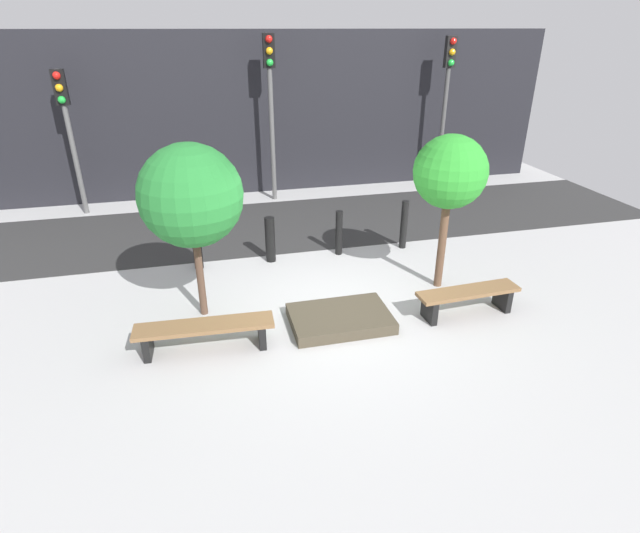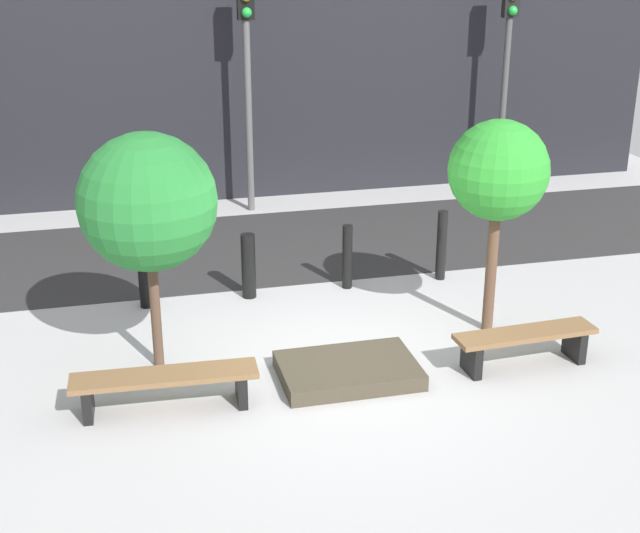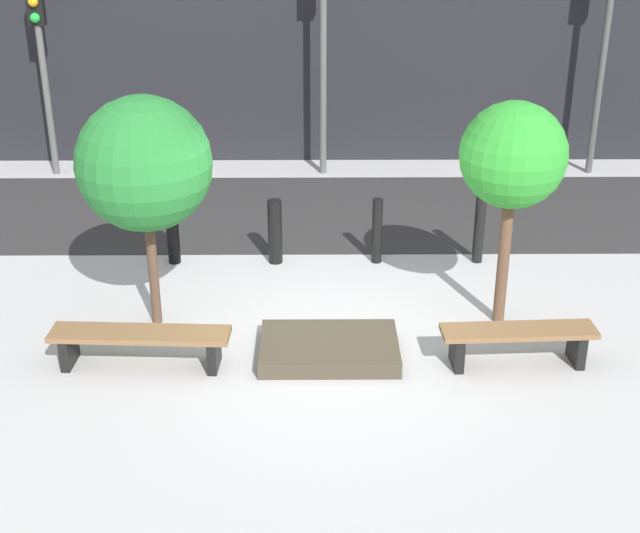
{
  "view_description": "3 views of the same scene",
  "coord_description": "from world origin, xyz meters",
  "px_view_note": "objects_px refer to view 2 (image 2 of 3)",
  "views": [
    {
      "loc": [
        -1.91,
        -6.77,
        4.26
      ],
      "look_at": [
        -0.17,
        0.35,
        0.72
      ],
      "focal_mm": 28.0,
      "sensor_mm": 36.0,
      "label": 1
    },
    {
      "loc": [
        -2.48,
        -9.02,
        4.9
      ],
      "look_at": [
        -0.21,
        0.21,
        1.2
      ],
      "focal_mm": 50.0,
      "sensor_mm": 36.0,
      "label": 2
    },
    {
      "loc": [
        -0.17,
        -9.09,
        5.1
      ],
      "look_at": [
        -0.1,
        -0.27,
        1.1
      ],
      "focal_mm": 50.0,
      "sensor_mm": 36.0,
      "label": 3
    }
  ],
  "objects_px": {
    "bench_right": "(525,341)",
    "traffic_light_mid_west": "(247,52)",
    "planter_bed": "(348,371)",
    "bollard_far_left": "(145,276)",
    "tree_behind_left_bench": "(148,203)",
    "traffic_light_mid_east": "(508,45)",
    "bollard_right": "(441,245)",
    "bench_left": "(165,383)",
    "bollard_left": "(248,266)",
    "bollard_center": "(347,257)",
    "tree_behind_right_bench": "(498,172)"
  },
  "relations": [
    {
      "from": "tree_behind_right_bench",
      "to": "bollard_right",
      "type": "xyz_separation_m",
      "value": [
        0.04,
        1.77,
        -1.56
      ]
    },
    {
      "from": "bench_left",
      "to": "traffic_light_mid_west",
      "type": "distance_m",
      "value": 7.49
    },
    {
      "from": "bollard_center",
      "to": "bollard_right",
      "type": "distance_m",
      "value": 1.41
    },
    {
      "from": "bench_right",
      "to": "traffic_light_mid_west",
      "type": "height_order",
      "value": "traffic_light_mid_west"
    },
    {
      "from": "tree_behind_right_bench",
      "to": "traffic_light_mid_east",
      "type": "xyz_separation_m",
      "value": [
        2.73,
        5.71,
        0.69
      ]
    },
    {
      "from": "planter_bed",
      "to": "tree_behind_left_bench",
      "type": "distance_m",
      "value": 2.95
    },
    {
      "from": "traffic_light_mid_west",
      "to": "tree_behind_right_bench",
      "type": "bearing_deg",
      "value": -69.95
    },
    {
      "from": "bollard_center",
      "to": "planter_bed",
      "type": "bearing_deg",
      "value": -105.16
    },
    {
      "from": "bench_right",
      "to": "traffic_light_mid_east",
      "type": "bearing_deg",
      "value": 65.15
    },
    {
      "from": "bench_right",
      "to": "bollard_left",
      "type": "bearing_deg",
      "value": 131.96
    },
    {
      "from": "tree_behind_left_bench",
      "to": "traffic_light_mid_east",
      "type": "distance_m",
      "value": 8.98
    },
    {
      "from": "bollard_far_left",
      "to": "tree_behind_left_bench",
      "type": "bearing_deg",
      "value": -88.81
    },
    {
      "from": "bollard_left",
      "to": "traffic_light_mid_east",
      "type": "distance_m",
      "value": 7.16
    },
    {
      "from": "traffic_light_mid_west",
      "to": "traffic_light_mid_east",
      "type": "xyz_separation_m",
      "value": [
        4.81,
        -0.0,
        -0.05
      ]
    },
    {
      "from": "bench_left",
      "to": "bollard_left",
      "type": "xyz_separation_m",
      "value": [
        1.38,
        2.81,
        0.14
      ]
    },
    {
      "from": "bench_right",
      "to": "bollard_left",
      "type": "relative_size",
      "value": 1.88
    },
    {
      "from": "bench_right",
      "to": "bollard_center",
      "type": "height_order",
      "value": "bollard_center"
    },
    {
      "from": "planter_bed",
      "to": "tree_behind_right_bench",
      "type": "relative_size",
      "value": 0.58
    },
    {
      "from": "bench_left",
      "to": "bollard_far_left",
      "type": "height_order",
      "value": "bollard_far_left"
    },
    {
      "from": "bollard_left",
      "to": "traffic_light_mid_east",
      "type": "bearing_deg",
      "value": 35.53
    },
    {
      "from": "bollard_right",
      "to": "traffic_light_mid_west",
      "type": "height_order",
      "value": "traffic_light_mid_west"
    },
    {
      "from": "bench_left",
      "to": "bollard_center",
      "type": "bearing_deg",
      "value": 48.04
    },
    {
      "from": "planter_bed",
      "to": "bollard_far_left",
      "type": "relative_size",
      "value": 1.74
    },
    {
      "from": "bench_right",
      "to": "traffic_light_mid_west",
      "type": "xyz_separation_m",
      "value": [
        -2.08,
        6.75,
        2.5
      ]
    },
    {
      "from": "bench_right",
      "to": "bollard_center",
      "type": "distance_m",
      "value": 3.13
    },
    {
      "from": "bollard_left",
      "to": "bollard_center",
      "type": "distance_m",
      "value": 1.41
    },
    {
      "from": "tree_behind_left_bench",
      "to": "bench_left",
      "type": "bearing_deg",
      "value": -90.0
    },
    {
      "from": "traffic_light_mid_west",
      "to": "traffic_light_mid_east",
      "type": "height_order",
      "value": "traffic_light_mid_west"
    },
    {
      "from": "planter_bed",
      "to": "traffic_light_mid_west",
      "type": "height_order",
      "value": "traffic_light_mid_west"
    },
    {
      "from": "bollard_center",
      "to": "traffic_light_mid_west",
      "type": "height_order",
      "value": "traffic_light_mid_west"
    },
    {
      "from": "planter_bed",
      "to": "traffic_light_mid_west",
      "type": "relative_size",
      "value": 0.38
    },
    {
      "from": "planter_bed",
      "to": "tree_behind_right_bench",
      "type": "height_order",
      "value": "tree_behind_right_bench"
    },
    {
      "from": "tree_behind_left_bench",
      "to": "bollard_left",
      "type": "height_order",
      "value": "tree_behind_left_bench"
    },
    {
      "from": "bollard_far_left",
      "to": "bollard_center",
      "type": "distance_m",
      "value": 2.83
    },
    {
      "from": "planter_bed",
      "to": "bollard_right",
      "type": "bearing_deg",
      "value": 50.9
    },
    {
      "from": "bench_left",
      "to": "bollard_far_left",
      "type": "xyz_separation_m",
      "value": [
        -0.04,
        2.81,
        0.14
      ]
    },
    {
      "from": "bollard_left",
      "to": "bollard_right",
      "type": "bearing_deg",
      "value": 0.0
    },
    {
      "from": "planter_bed",
      "to": "bollard_far_left",
      "type": "height_order",
      "value": "bollard_far_left"
    },
    {
      "from": "tree_behind_left_bench",
      "to": "bollard_center",
      "type": "bearing_deg",
      "value": 32.38
    },
    {
      "from": "bollard_left",
      "to": "traffic_light_mid_east",
      "type": "xyz_separation_m",
      "value": [
        5.52,
        3.94,
        2.32
      ]
    },
    {
      "from": "bench_left",
      "to": "tree_behind_left_bench",
      "type": "height_order",
      "value": "tree_behind_left_bench"
    },
    {
      "from": "planter_bed",
      "to": "traffic_light_mid_east",
      "type": "height_order",
      "value": "traffic_light_mid_east"
    },
    {
      "from": "bench_right",
      "to": "planter_bed",
      "type": "xyz_separation_m",
      "value": [
        -2.08,
        0.2,
        -0.23
      ]
    },
    {
      "from": "bench_right",
      "to": "bollard_center",
      "type": "bearing_deg",
      "value": 113.27
    },
    {
      "from": "bollard_right",
      "to": "traffic_light_mid_west",
      "type": "xyz_separation_m",
      "value": [
        -2.12,
        3.94,
        2.3
      ]
    },
    {
      "from": "bollard_far_left",
      "to": "bollard_left",
      "type": "relative_size",
      "value": 0.98
    },
    {
      "from": "bench_right",
      "to": "bollard_left",
      "type": "distance_m",
      "value": 3.96
    },
    {
      "from": "bench_right",
      "to": "planter_bed",
      "type": "distance_m",
      "value": 2.1
    },
    {
      "from": "bollard_left",
      "to": "planter_bed",
      "type": "bearing_deg",
      "value": -74.84
    },
    {
      "from": "bollard_right",
      "to": "traffic_light_mid_east",
      "type": "relative_size",
      "value": 0.26
    }
  ]
}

